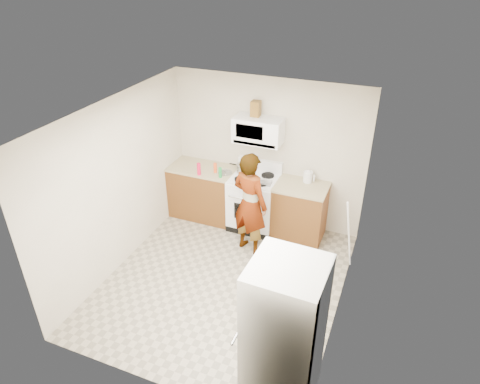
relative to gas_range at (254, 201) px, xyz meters
The scene contains 20 objects.
floor 1.56m from the gas_range, 86.14° to the right, with size 3.60×3.60×0.00m, color gray.
back_wall 0.83m from the gas_range, 72.00° to the left, with size 3.20×0.02×2.50m, color beige.
right_wall 2.37m from the gas_range, 41.25° to the right, with size 0.02×3.60×2.50m, color beige.
cabinet_left 0.94m from the gas_range, behind, with size 1.12×0.62×0.90m, color brown.
counter_left 1.03m from the gas_range, behind, with size 1.14×0.64×0.04m, color #988B67.
cabinet_right 0.78m from the gas_range, ahead, with size 0.80×0.62×0.90m, color brown.
counter_right 0.89m from the gas_range, ahead, with size 0.82×0.64×0.04m, color #988B67.
gas_range is the anchor object (origin of this frame).
microwave 1.22m from the gas_range, 90.00° to the left, with size 0.76×0.38×0.40m, color white.
person 0.74m from the gas_range, 75.64° to the right, with size 0.61×0.40×1.66m, color tan.
fridge 3.17m from the gas_range, 64.46° to the right, with size 0.70×0.70×1.70m, color silver.
kettle 1.00m from the gas_range, 12.03° to the left, with size 0.15×0.15×0.18m, color silver.
jug 1.55m from the gas_range, 110.50° to the left, with size 0.14×0.14×0.24m, color brown.
saucepan 0.59m from the gas_range, 157.99° to the left, with size 0.22×0.22×0.12m, color #ABABB0.
tray 0.53m from the gas_range, 33.38° to the right, with size 0.25×0.16×0.05m, color silver.
bottle_spray 1.06m from the gas_range, 163.95° to the right, with size 0.06×0.06×0.21m, color red.
bottle_hot_sauce 0.85m from the gas_range, behind, with size 0.05×0.05×0.17m, color #F14E1A.
bottle_green_cap 0.77m from the gas_range, 158.49° to the right, with size 0.05×0.05×0.17m, color #188835.
pot_lid 0.68m from the gas_range, behind, with size 0.24×0.24×0.01m, color white.
broom 1.73m from the gas_range, 18.15° to the right, with size 0.03×0.03×1.18m, color white.
Camera 1 is at (1.96, -4.27, 4.16)m, focal length 32.00 mm.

